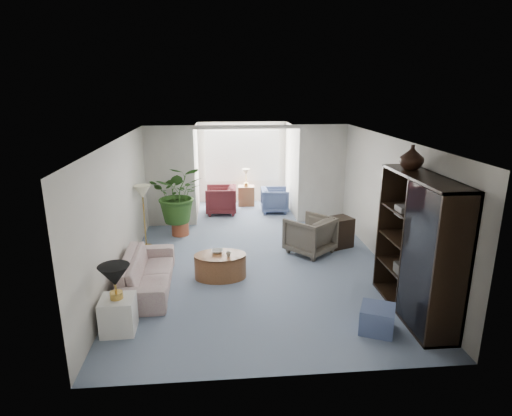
{
  "coord_description": "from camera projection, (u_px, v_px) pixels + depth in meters",
  "views": [
    {
      "loc": [
        -0.72,
        -7.33,
        3.4
      ],
      "look_at": [
        0.0,
        0.6,
        1.1
      ],
      "focal_mm": 29.68,
      "sensor_mm": 36.0,
      "label": 1
    }
  ],
  "objects": [
    {
      "name": "sunroom_chair_maroon",
      "position": [
        221.0,
        200.0,
        11.66
      ],
      "size": [
        0.87,
        0.85,
        0.76
      ],
      "primitive_type": "imported",
      "rotation": [
        0.0,
        0.0,
        -1.61
      ],
      "color": "#581E20",
      "rests_on": "ground"
    },
    {
      "name": "sofa",
      "position": [
        147.0,
        272.0,
        7.34
      ],
      "size": [
        0.86,
        2.06,
        0.6
      ],
      "primitive_type": "imported",
      "rotation": [
        0.0,
        0.0,
        1.6
      ],
      "color": "#C0B6A2",
      "rests_on": "ground"
    },
    {
      "name": "ottoman",
      "position": [
        377.0,
        319.0,
        6.06
      ],
      "size": [
        0.62,
        0.62,
        0.37
      ],
      "primitive_type": "cube",
      "rotation": [
        0.0,
        0.0,
        -0.44
      ],
      "color": "slate",
      "rests_on": "ground"
    },
    {
      "name": "table_lamp",
      "position": [
        114.0,
        276.0,
        5.87
      ],
      "size": [
        0.44,
        0.44,
        0.3
      ],
      "primitive_type": "cone",
      "color": "black",
      "rests_on": "end_table"
    },
    {
      "name": "back_pier_left",
      "position": [
        170.0,
        177.0,
        10.38
      ],
      "size": [
        1.2,
        0.12,
        2.5
      ],
      "primitive_type": "cube",
      "color": "silver",
      "rests_on": "ground"
    },
    {
      "name": "back_header",
      "position": [
        247.0,
        127.0,
        10.21
      ],
      "size": [
        2.6,
        0.12,
        0.1
      ],
      "primitive_type": "cube",
      "color": "silver",
      "rests_on": "back_pier_left"
    },
    {
      "name": "sunroom_floor",
      "position": [
        245.0,
        211.0,
        11.95
      ],
      "size": [
        2.6,
        2.6,
        0.0
      ],
      "primitive_type": "plane",
      "color": "gray",
      "rests_on": "ground"
    },
    {
      "name": "coffee_table",
      "position": [
        220.0,
        266.0,
        7.76
      ],
      "size": [
        0.96,
        0.96,
        0.45
      ],
      "primitive_type": "cylinder",
      "rotation": [
        0.0,
        0.0,
        -0.02
      ],
      "color": "brown",
      "rests_on": "ground"
    },
    {
      "name": "cabinet_urn",
      "position": [
        412.0,
        157.0,
        6.45
      ],
      "size": [
        0.36,
        0.36,
        0.38
      ],
      "primitive_type": "imported",
      "color": "black",
      "rests_on": "entertainment_cabinet"
    },
    {
      "name": "window_blinds",
      "position": [
        242.0,
        156.0,
        12.56
      ],
      "size": [
        2.2,
        0.02,
        1.5
      ],
      "primitive_type": "cube",
      "color": "white"
    },
    {
      "name": "window_pane",
      "position": [
        242.0,
        156.0,
        12.59
      ],
      "size": [
        2.2,
        0.02,
        1.5
      ],
      "primitive_type": "cube",
      "color": "white"
    },
    {
      "name": "end_table",
      "position": [
        118.0,
        315.0,
        6.04
      ],
      "size": [
        0.48,
        0.48,
        0.52
      ],
      "primitive_type": "cube",
      "rotation": [
        0.0,
        0.0,
        0.03
      ],
      "color": "white",
      "rests_on": "ground"
    },
    {
      "name": "wingback_chair",
      "position": [
        310.0,
        235.0,
        8.88
      ],
      "size": [
        1.2,
        1.2,
        0.79
      ],
      "primitive_type": "imported",
      "rotation": [
        0.0,
        0.0,
        3.86
      ],
      "color": "#585045",
      "rests_on": "ground"
    },
    {
      "name": "sunroom_table",
      "position": [
        246.0,
        196.0,
        12.47
      ],
      "size": [
        0.49,
        0.39,
        0.58
      ],
      "primitive_type": "cube",
      "rotation": [
        0.0,
        0.0,
        -0.04
      ],
      "color": "brown",
      "rests_on": "ground"
    },
    {
      "name": "side_table_dark",
      "position": [
        338.0,
        232.0,
        9.25
      ],
      "size": [
        0.67,
        0.6,
        0.66
      ],
      "primitive_type": "cube",
      "rotation": [
        0.0,
        0.0,
        0.37
      ],
      "color": "black",
      "rests_on": "ground"
    },
    {
      "name": "house_plant",
      "position": [
        179.0,
        194.0,
        9.78
      ],
      "size": [
        1.22,
        1.06,
        1.36
      ],
      "primitive_type": "imported",
      "color": "#2C561D",
      "rests_on": "plant_pot"
    },
    {
      "name": "back_pier_right",
      "position": [
        322.0,
        174.0,
        10.71
      ],
      "size": [
        1.2,
        0.12,
        2.5
      ],
      "primitive_type": "cube",
      "color": "silver",
      "rests_on": "ground"
    },
    {
      "name": "floor",
      "position": [
        259.0,
        272.0,
        8.02
      ],
      "size": [
        6.0,
        6.0,
        0.0
      ],
      "primitive_type": "plane",
      "color": "gray",
      "rests_on": "ground"
    },
    {
      "name": "coffee_bowl",
      "position": [
        217.0,
        251.0,
        7.78
      ],
      "size": [
        0.22,
        0.22,
        0.05
      ],
      "primitive_type": "imported",
      "rotation": [
        0.0,
        0.0,
        -0.02
      ],
      "color": "beige",
      "rests_on": "coffee_table"
    },
    {
      "name": "sunroom_chair_blue",
      "position": [
        275.0,
        200.0,
        11.8
      ],
      "size": [
        0.78,
        0.76,
        0.68
      ],
      "primitive_type": "imported",
      "rotation": [
        0.0,
        0.0,
        1.53
      ],
      "color": "slate",
      "rests_on": "ground"
    },
    {
      "name": "entertainment_cabinet",
      "position": [
        418.0,
        247.0,
        6.32
      ],
      "size": [
        0.52,
        1.95,
        2.17
      ],
      "primitive_type": "cube",
      "color": "black",
      "rests_on": "ground"
    },
    {
      "name": "framed_picture",
      "position": [
        394.0,
        184.0,
        7.67
      ],
      "size": [
        0.04,
        0.5,
        0.4
      ],
      "primitive_type": "cube",
      "color": "beige"
    },
    {
      "name": "shelf_clutter",
      "position": [
        418.0,
        250.0,
        6.21
      ],
      "size": [
        0.3,
        1.21,
        1.06
      ],
      "color": "#2F2B25",
      "rests_on": "entertainment_cabinet"
    },
    {
      "name": "plant_pot",
      "position": [
        180.0,
        228.0,
        10.01
      ],
      "size": [
        0.4,
        0.4,
        0.32
      ],
      "primitive_type": "cylinder",
      "color": "#A24C2F",
      "rests_on": "ground"
    },
    {
      "name": "coffee_cup",
      "position": [
        228.0,
        254.0,
        7.6
      ],
      "size": [
        0.09,
        0.09,
        0.09
      ],
      "primitive_type": "imported",
      "rotation": [
        0.0,
        0.0,
        -0.02
      ],
      "color": "beige",
      "rests_on": "coffee_table"
    },
    {
      "name": "floor_lamp",
      "position": [
        142.0,
        192.0,
        8.94
      ],
      "size": [
        0.36,
        0.36,
        0.28
      ],
      "primitive_type": "cone",
      "color": "#EDE8BD",
      "rests_on": "ground"
    }
  ]
}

